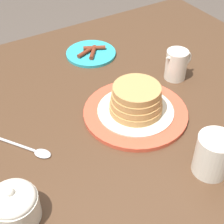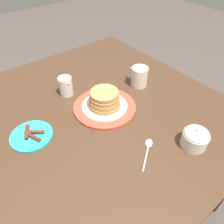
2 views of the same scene
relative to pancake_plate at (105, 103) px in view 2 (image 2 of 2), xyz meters
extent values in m
plane|color=#51473F|center=(0.02, 0.02, -0.76)|extent=(8.00, 8.00, 0.00)
cube|color=#4C3321|center=(0.02, 0.02, -0.05)|extent=(1.19, 1.08, 0.03)
cube|color=#4C3321|center=(0.55, -0.46, -0.41)|extent=(0.07, 0.07, 0.70)
cylinder|color=#DB5138|center=(0.00, 0.00, -0.03)|extent=(0.28, 0.28, 0.01)
cylinder|color=beige|center=(0.00, 0.00, -0.02)|extent=(0.21, 0.21, 0.00)
cylinder|color=tan|center=(0.00, 0.00, -0.01)|extent=(0.14, 0.14, 0.02)
cylinder|color=tan|center=(0.00, 0.00, 0.01)|extent=(0.14, 0.14, 0.02)
cylinder|color=tan|center=(0.00, 0.00, 0.03)|extent=(0.13, 0.13, 0.02)
cylinder|color=tan|center=(0.00, 0.00, 0.05)|extent=(0.13, 0.13, 0.02)
cylinder|color=#2DADBC|center=(0.04, 0.33, -0.03)|extent=(0.17, 0.17, 0.01)
cylinder|color=maroon|center=(0.03, 0.33, -0.01)|extent=(0.08, 0.04, 0.01)
cylinder|color=maroon|center=(0.06, 0.34, -0.01)|extent=(0.07, 0.05, 0.01)
cylinder|color=maroon|center=(0.04, 0.32, -0.01)|extent=(0.06, 0.07, 0.01)
cylinder|color=silver|center=(0.04, -0.25, 0.02)|extent=(0.08, 0.08, 0.10)
torus|color=silver|center=(0.08, -0.25, 0.02)|extent=(0.07, 0.01, 0.07)
cylinder|color=#472819|center=(0.04, -0.25, 0.06)|extent=(0.07, 0.07, 0.00)
cylinder|color=silver|center=(0.20, 0.08, 0.01)|extent=(0.07, 0.07, 0.09)
cone|color=silver|center=(0.17, 0.08, 0.05)|extent=(0.04, 0.03, 0.04)
torus|color=silver|center=(0.24, 0.08, 0.02)|extent=(0.05, 0.01, 0.05)
cylinder|color=silver|center=(-0.38, -0.14, 0.00)|extent=(0.10, 0.10, 0.06)
ellipsoid|color=silver|center=(-0.38, -0.14, 0.03)|extent=(0.09, 0.09, 0.03)
sphere|color=silver|center=(-0.38, -0.14, 0.05)|extent=(0.02, 0.02, 0.02)
cylinder|color=silver|center=(-0.32, 0.06, -0.03)|extent=(0.07, 0.10, 0.01)
ellipsoid|color=silver|center=(-0.27, -0.01, -0.03)|extent=(0.05, 0.05, 0.01)
camera|label=1|loc=(-0.42, -0.57, 0.59)|focal=55.00mm
camera|label=2|loc=(-0.61, 0.45, 0.63)|focal=35.00mm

